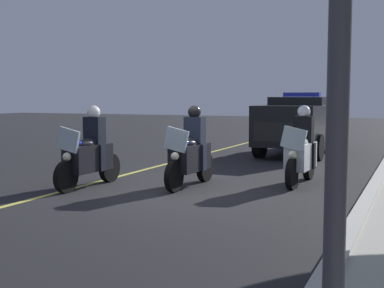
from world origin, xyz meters
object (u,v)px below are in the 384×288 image
object	(u,v)px
police_motorcycle_lead_left	(89,154)
police_motorcycle_lead_right	(191,154)
police_motorcycle_trailing	(301,152)
police_suv	(301,122)

from	to	relation	value
police_motorcycle_lead_left	police_motorcycle_lead_right	bearing A→B (deg)	115.85
police_motorcycle_trailing	police_suv	distance (m)	6.16
police_suv	police_motorcycle_lead_right	bearing A→B (deg)	-6.21
police_motorcycle_lead_left	police_motorcycle_lead_right	world-z (taller)	same
police_motorcycle_trailing	police_motorcycle_lead_left	bearing A→B (deg)	-61.56
police_motorcycle_lead_right	police_suv	world-z (taller)	police_suv
police_suv	police_motorcycle_lead_left	bearing A→B (deg)	-18.37
police_motorcycle_lead_left	police_motorcycle_lead_right	xyz separation A→B (m)	(-0.93, 1.93, 0.00)
police_motorcycle_lead_left	police_suv	distance (m)	8.63
police_motorcycle_lead_right	police_suv	bearing A→B (deg)	173.79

